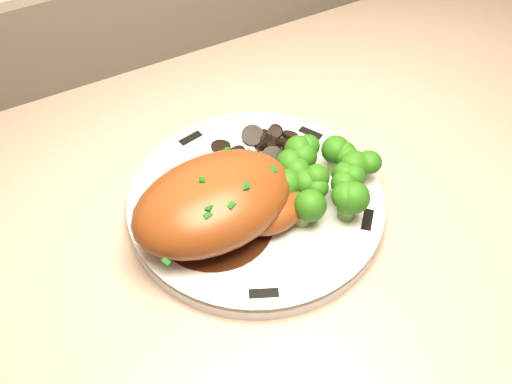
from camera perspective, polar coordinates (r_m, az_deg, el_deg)
name	(u,v)px	position (r m, az deg, el deg)	size (l,w,h in m)	color
plate	(256,204)	(0.64, 0.00, -1.10)	(0.25, 0.25, 0.02)	silver
rim_accent_0	(311,133)	(0.70, 4.88, 5.22)	(0.03, 0.01, 0.00)	black
rim_accent_1	(191,138)	(0.70, -5.83, 4.76)	(0.03, 0.01, 0.00)	black
rim_accent_2	(147,231)	(0.62, -9.63, -3.41)	(0.03, 0.01, 0.00)	black
rim_accent_3	(264,294)	(0.57, 0.70, -9.01)	(0.03, 0.01, 0.00)	black
rim_accent_4	(367,220)	(0.62, 9.88, -2.46)	(0.03, 0.01, 0.00)	black
gravy_pool	(215,223)	(0.61, -3.69, -2.79)	(0.11, 0.11, 0.00)	#321409
chicken_breast	(220,203)	(0.59, -3.24, -0.99)	(0.17, 0.12, 0.06)	brown
mushroom_pile	(257,156)	(0.67, 0.13, 3.19)	(0.09, 0.07, 0.03)	black
broccoli_florets	(320,179)	(0.62, 5.75, 1.18)	(0.11, 0.09, 0.04)	olive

